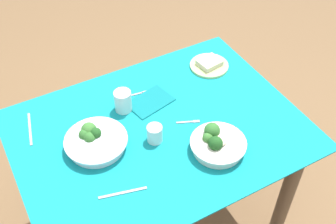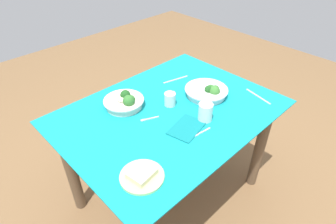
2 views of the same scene
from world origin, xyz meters
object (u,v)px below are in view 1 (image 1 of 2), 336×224
at_px(broccoli_bowl_near, 217,144).
at_px(water_glass_side, 123,101).
at_px(table_knife_left, 123,193).
at_px(fork_by_near_bowl, 137,94).
at_px(water_glass_center, 155,134).
at_px(napkin_folded_upper, 150,102).
at_px(broccoli_bowl_far, 95,141).
at_px(bread_side_plate, 209,65).
at_px(fork_by_far_bowl, 189,122).
at_px(table_knife_right, 30,129).

xyz_separation_m(broccoli_bowl_near, water_glass_side, (-0.24, 0.40, 0.02)).
bearing_deg(table_knife_left, fork_by_near_bowl, -107.34).
height_order(water_glass_center, napkin_folded_upper, water_glass_center).
height_order(broccoli_bowl_far, broccoli_bowl_near, broccoli_bowl_near).
bearing_deg(water_glass_side, table_knife_left, -115.01).
xyz_separation_m(fork_by_near_bowl, table_knife_left, (-0.29, -0.47, -0.00)).
bearing_deg(water_glass_side, fork_by_near_bowl, 31.59).
height_order(bread_side_plate, fork_by_far_bowl, bread_side_plate).
bearing_deg(napkin_folded_upper, broccoli_bowl_far, -158.46).
bearing_deg(broccoli_bowl_near, napkin_folded_upper, 106.35).
height_order(water_glass_center, fork_by_near_bowl, water_glass_center).
bearing_deg(water_glass_center, water_glass_side, 99.20).
height_order(broccoli_bowl_near, fork_by_near_bowl, broccoli_bowl_near).
bearing_deg(napkin_folded_upper, water_glass_center, -112.06).
relative_size(water_glass_center, water_glass_side, 0.77).
xyz_separation_m(table_knife_left, napkin_folded_upper, (0.32, 0.39, 0.00)).
relative_size(fork_by_near_bowl, napkin_folded_upper, 0.57).
distance_m(broccoli_bowl_far, water_glass_side, 0.24).
bearing_deg(broccoli_bowl_far, broccoli_bowl_near, -30.82).
bearing_deg(table_knife_left, water_glass_center, -127.93).
xyz_separation_m(broccoli_bowl_near, fork_by_near_bowl, (-0.14, 0.46, -0.03)).
distance_m(water_glass_center, fork_by_near_bowl, 0.30).
distance_m(water_glass_side, fork_by_far_bowl, 0.31).
relative_size(bread_side_plate, table_knife_right, 1.00).
xyz_separation_m(water_glass_center, fork_by_far_bowl, (0.18, 0.02, -0.04)).
xyz_separation_m(bread_side_plate, water_glass_center, (-0.47, -0.30, 0.03)).
bearing_deg(water_glass_side, fork_by_far_bowl, -44.62).
distance_m(water_glass_side, table_knife_right, 0.42).
distance_m(broccoli_bowl_far, water_glass_center, 0.25).
bearing_deg(bread_side_plate, water_glass_center, -146.91).
distance_m(broccoli_bowl_far, napkin_folded_upper, 0.34).
relative_size(fork_by_far_bowl, fork_by_near_bowl, 0.87).
bearing_deg(broccoli_bowl_far, bread_side_plate, 17.09).
distance_m(water_glass_center, table_knife_left, 0.29).
distance_m(water_glass_center, table_knife_right, 0.54).
bearing_deg(fork_by_near_bowl, table_knife_left, -113.69).
bearing_deg(broccoli_bowl_near, water_glass_side, 120.74).
distance_m(broccoli_bowl_near, napkin_folded_upper, 0.40).
height_order(broccoli_bowl_far, fork_by_far_bowl, broccoli_bowl_far).
height_order(bread_side_plate, fork_by_near_bowl, bread_side_plate).
distance_m(broccoli_bowl_far, bread_side_plate, 0.73).
height_order(fork_by_far_bowl, napkin_folded_upper, napkin_folded_upper).
relative_size(bread_side_plate, table_knife_left, 1.05).
bearing_deg(napkin_folded_upper, water_glass_side, 172.27).
xyz_separation_m(broccoli_bowl_far, napkin_folded_upper, (0.32, 0.12, -0.03)).
bearing_deg(broccoli_bowl_near, broccoli_bowl_far, 149.18).
bearing_deg(table_knife_left, table_knife_right, -52.29).
height_order(water_glass_center, table_knife_right, water_glass_center).
bearing_deg(broccoli_bowl_far, water_glass_center, -21.39).
distance_m(broccoli_bowl_near, bread_side_plate, 0.54).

